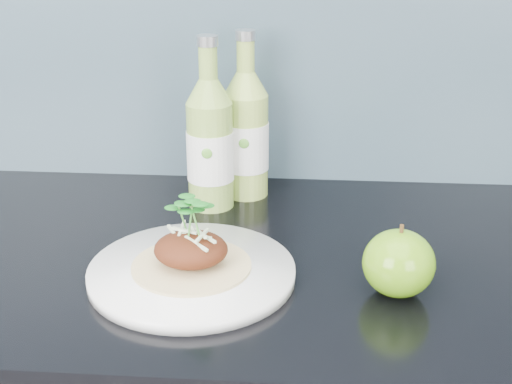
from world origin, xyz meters
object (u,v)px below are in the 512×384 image
cider_bottle_left (210,144)px  cider_bottle_right (246,135)px  green_apple (399,263)px  dinner_plate (192,272)px

cider_bottle_left → cider_bottle_right: (0.05, 0.05, 0.00)m
green_apple → cider_bottle_left: 0.38m
dinner_plate → cider_bottle_left: cider_bottle_left is taller
cider_bottle_right → green_apple: bearing=-54.7°
green_apple → cider_bottle_left: bearing=136.2°
dinner_plate → cider_bottle_left: bearing=91.5°
green_apple → dinner_plate: bearing=175.8°
dinner_plate → green_apple: 0.27m
cider_bottle_left → dinner_plate: bearing=-64.1°
cider_bottle_left → cider_bottle_right: same height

